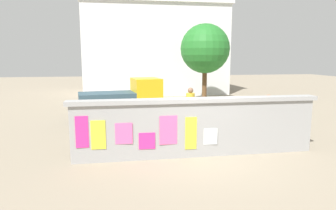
# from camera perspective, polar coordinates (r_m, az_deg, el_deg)

# --- Properties ---
(ground) EXTENTS (60.00, 60.00, 0.00)m
(ground) POSITION_cam_1_polar(r_m,az_deg,el_deg) (16.44, -1.81, -0.77)
(ground) COLOR gray
(poster_wall) EXTENTS (7.13, 0.42, 1.67)m
(poster_wall) POSITION_cam_1_polar(r_m,az_deg,el_deg) (8.56, 5.49, -4.08)
(poster_wall) COLOR #979797
(poster_wall) RESTS_ON ground
(auto_rickshaw_truck) EXTENTS (3.78, 2.00, 1.85)m
(auto_rickshaw_truck) POSITION_cam_1_polar(r_m,az_deg,el_deg) (13.73, -8.17, 1.01)
(auto_rickshaw_truck) COLOR black
(auto_rickshaw_truck) RESTS_ON ground
(motorcycle) EXTENTS (1.90, 0.56, 0.87)m
(motorcycle) POSITION_cam_1_polar(r_m,az_deg,el_deg) (10.50, -0.17, -3.79)
(motorcycle) COLOR black
(motorcycle) RESTS_ON ground
(bicycle_near) EXTENTS (1.71, 0.44, 0.95)m
(bicycle_near) POSITION_cam_1_polar(r_m,az_deg,el_deg) (9.46, -11.63, -6.05)
(bicycle_near) COLOR black
(bicycle_near) RESTS_ON ground
(bicycle_far) EXTENTS (1.68, 0.51, 0.95)m
(bicycle_far) POSITION_cam_1_polar(r_m,az_deg,el_deg) (11.40, 12.18, -3.48)
(bicycle_far) COLOR black
(bicycle_far) RESTS_ON ground
(person_walking) EXTENTS (0.48, 0.48, 1.62)m
(person_walking) POSITION_cam_1_polar(r_m,az_deg,el_deg) (10.29, 18.43, -1.56)
(person_walking) COLOR purple
(person_walking) RESTS_ON ground
(person_bystander) EXTENTS (0.35, 0.35, 1.62)m
(person_bystander) POSITION_cam_1_polar(r_m,az_deg,el_deg) (11.94, 4.27, 0.29)
(person_bystander) COLOR purple
(person_bystander) RESTS_ON ground
(tree_roadside) EXTENTS (3.01, 3.01, 4.83)m
(tree_roadside) POSITION_cam_1_polar(r_m,az_deg,el_deg) (18.75, 7.05, 10.53)
(tree_roadside) COLOR brown
(tree_roadside) RESTS_ON ground
(building_background) EXTENTS (10.99, 6.04, 7.13)m
(building_background) POSITION_cam_1_polar(r_m,az_deg,el_deg) (24.47, -2.66, 10.87)
(building_background) COLOR silver
(building_background) RESTS_ON ground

